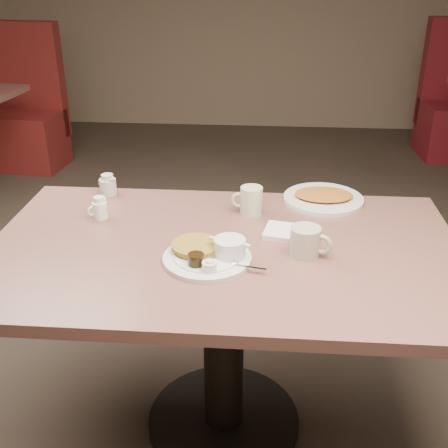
# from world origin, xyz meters

# --- Properties ---
(room) EXTENTS (7.04, 8.04, 2.84)m
(room) POSITION_xyz_m (0.00, 0.00, 1.40)
(room) COLOR #4C3F33
(room) RESTS_ON ground
(diner_table) EXTENTS (1.50, 0.90, 0.75)m
(diner_table) POSITION_xyz_m (0.00, 0.00, 0.58)
(diner_table) COLOR #84564C
(diner_table) RESTS_ON ground
(main_plate) EXTENTS (0.35, 0.34, 0.07)m
(main_plate) POSITION_xyz_m (-0.03, -0.09, 0.77)
(main_plate) COLOR silver
(main_plate) RESTS_ON diner_table
(coffee_mug_near) EXTENTS (0.14, 0.12, 0.09)m
(coffee_mug_near) POSITION_xyz_m (0.26, -0.03, 0.80)
(coffee_mug_near) COLOR #B0AD96
(coffee_mug_near) RESTS_ON diner_table
(napkin) EXTENTS (0.17, 0.15, 0.02)m
(napkin) POSITION_xyz_m (0.20, 0.10, 0.76)
(napkin) COLOR silver
(napkin) RESTS_ON diner_table
(coffee_mug_far) EXTENTS (0.11, 0.08, 0.10)m
(coffee_mug_far) POSITION_xyz_m (0.08, 0.26, 0.80)
(coffee_mug_far) COLOR beige
(coffee_mug_far) RESTS_ON diner_table
(creamer_left) EXTENTS (0.07, 0.06, 0.08)m
(creamer_left) POSITION_xyz_m (-0.45, 0.18, 0.79)
(creamer_left) COLOR white
(creamer_left) RESTS_ON diner_table
(creamer_right) EXTENTS (0.08, 0.07, 0.08)m
(creamer_right) POSITION_xyz_m (-0.48, 0.39, 0.79)
(creamer_right) COLOR beige
(creamer_right) RESTS_ON diner_table
(hash_plate) EXTENTS (0.30, 0.30, 0.04)m
(hash_plate) POSITION_xyz_m (0.34, 0.39, 0.76)
(hash_plate) COLOR silver
(hash_plate) RESTS_ON diner_table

